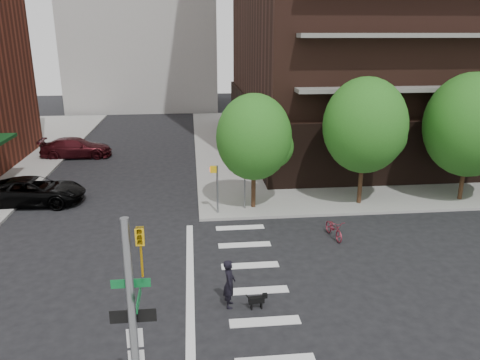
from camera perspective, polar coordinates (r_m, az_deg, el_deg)
ground at (r=18.00m, az=-7.73°, el=-13.74°), size 120.00×120.00×0.00m
sidewalk_ne at (r=44.59m, az=20.49°, el=4.48°), size 39.00×33.00×0.15m
crosswalk at (r=18.05m, az=-0.52°, el=-13.47°), size 3.85×13.00×0.01m
tree_a at (r=24.69m, az=1.71°, el=5.24°), size 4.00×4.00×5.90m
tree_b at (r=26.07m, az=14.99°, el=6.43°), size 4.50×4.50×6.65m
tree_c at (r=28.77m, az=26.28°, el=6.02°), size 5.00×5.00×6.80m
pedestrian_signal at (r=24.53m, az=-2.06°, el=-0.14°), size 2.18×0.67×2.60m
parked_car_black at (r=28.79m, az=-23.81°, el=-1.24°), size 2.84×5.66×1.54m
parked_car_maroon at (r=38.48m, az=-19.34°, el=3.74°), size 2.35×5.40×1.54m
parked_car_silver at (r=38.81m, az=-19.23°, el=3.73°), size 1.54×4.20×1.37m
scooter at (r=22.63m, az=11.39°, el=-5.81°), size 0.84×1.84×0.93m
dog_walker at (r=16.79m, az=-1.31°, el=-12.50°), size 0.70×0.50×1.79m
dog at (r=16.93m, az=2.14°, el=-14.37°), size 0.67×0.23×0.56m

